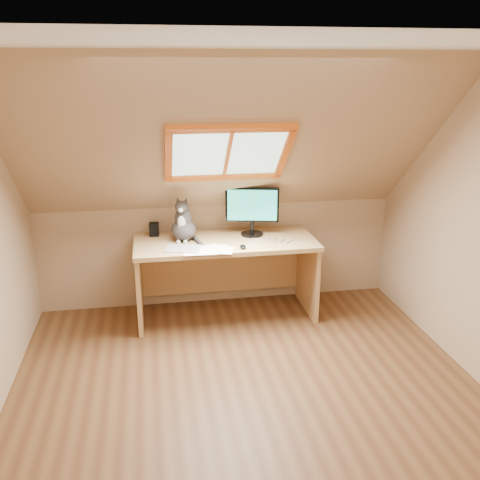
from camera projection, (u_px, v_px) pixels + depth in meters
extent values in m
plane|color=brown|center=(250.00, 398.00, 3.88)|extent=(3.50, 3.50, 0.00)
cube|color=#A18361|center=(346.00, 395.00, 1.87)|extent=(3.50, 0.02, 2.40)
cube|color=#A18361|center=(218.00, 254.00, 5.37)|extent=(3.50, 0.02, 1.00)
cube|color=silver|center=(286.00, 42.00, 2.41)|extent=(3.50, 1.95, 0.02)
cube|color=#A18361|center=(229.00, 145.00, 4.27)|extent=(3.50, 1.56, 1.41)
cube|color=#B2E0CC|center=(227.00, 152.00, 4.37)|extent=(0.90, 0.53, 0.48)
cube|color=#D15613|center=(227.00, 152.00, 4.37)|extent=(1.02, 0.64, 0.59)
cube|color=tan|center=(225.00, 242.00, 4.95)|extent=(1.67, 0.73, 0.04)
cube|color=tan|center=(139.00, 286.00, 4.94)|extent=(0.04, 0.66, 0.72)
cube|color=tan|center=(307.00, 275.00, 5.20)|extent=(0.04, 0.66, 0.72)
cube|color=tan|center=(221.00, 268.00, 5.38)|extent=(1.57, 0.03, 0.51)
cylinder|color=black|center=(252.00, 234.00, 5.09)|extent=(0.21, 0.21, 0.02)
cylinder|color=black|center=(252.00, 227.00, 5.07)|extent=(0.03, 0.03, 0.12)
cube|color=black|center=(252.00, 205.00, 5.00)|extent=(0.50, 0.15, 0.33)
cube|color=#1279C7|center=(252.00, 205.00, 4.98)|extent=(0.45, 0.11, 0.29)
ellipsoid|color=#393432|center=(184.00, 230.00, 4.92)|extent=(0.29, 0.33, 0.20)
ellipsoid|color=#393432|center=(183.00, 218.00, 4.87)|extent=(0.18, 0.18, 0.21)
ellipsoid|color=silver|center=(182.00, 222.00, 4.82)|extent=(0.08, 0.06, 0.12)
ellipsoid|color=#393432|center=(182.00, 207.00, 4.79)|extent=(0.14, 0.13, 0.11)
sphere|color=silver|center=(181.00, 210.00, 4.75)|extent=(0.04, 0.04, 0.04)
cone|color=#393432|center=(178.00, 200.00, 4.80)|extent=(0.06, 0.07, 0.07)
cone|color=#393432|center=(186.00, 200.00, 4.79)|extent=(0.07, 0.06, 0.07)
cube|color=black|center=(154.00, 229.00, 5.06)|extent=(0.09, 0.09, 0.13)
cube|color=#B2B2B7|center=(183.00, 249.00, 4.69)|extent=(0.34, 0.28, 0.01)
ellipsoid|color=black|center=(243.00, 247.00, 4.72)|extent=(0.05, 0.09, 0.03)
cube|color=white|center=(210.00, 250.00, 4.67)|extent=(0.33, 0.27, 0.00)
cube|color=white|center=(210.00, 250.00, 4.67)|extent=(0.32, 0.24, 0.00)
cube|color=white|center=(210.00, 250.00, 4.67)|extent=(0.35, 0.30, 0.00)
cube|color=white|center=(210.00, 250.00, 4.67)|extent=(0.34, 0.28, 0.00)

